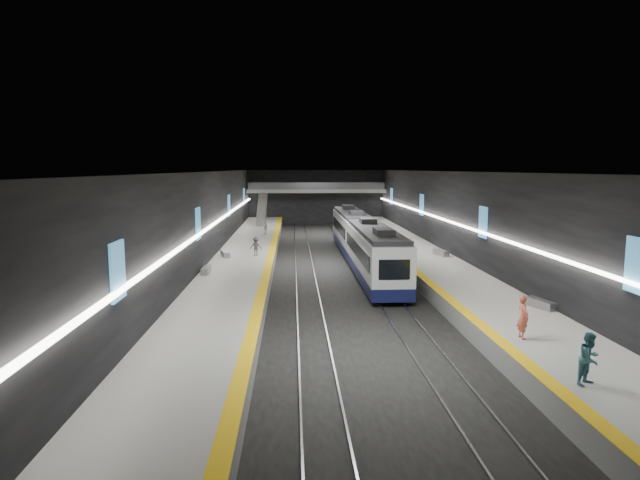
{
  "coord_description": "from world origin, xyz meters",
  "views": [
    {
      "loc": [
        -3.45,
        -44.73,
        8.26
      ],
      "look_at": [
        -1.14,
        0.25,
        2.2
      ],
      "focal_mm": 30.0,
      "sensor_mm": 36.0,
      "label": 1
    }
  ],
  "objects": [
    {
      "name": "bench_left_near",
      "position": [
        -9.5,
        -7.86,
        1.22
      ],
      "size": [
        0.5,
        1.77,
        0.43
      ],
      "primitive_type": "cube",
      "rotation": [
        0.0,
        0.0,
        0.0
      ],
      "color": "#99999E",
      "rests_on": "platform_left"
    },
    {
      "name": "wall_right",
      "position": [
        10.0,
        0.0,
        4.0
      ],
      "size": [
        0.04,
        70.0,
        8.0
      ],
      "primitive_type": "cube",
      "color": "black",
      "rests_on": "ground"
    },
    {
      "name": "tile_surface_left",
      "position": [
        -7.5,
        0.0,
        1.01
      ],
      "size": [
        5.0,
        70.0,
        0.02
      ],
      "primitive_type": "cube",
      "color": "#9A9A95",
      "rests_on": "platform_left"
    },
    {
      "name": "wall_left",
      "position": [
        -10.0,
        0.0,
        4.0
      ],
      "size": [
        0.04,
        70.0,
        8.0
      ],
      "primitive_type": "cube",
      "color": "black",
      "rests_on": "ground"
    },
    {
      "name": "tactile_strip_left",
      "position": [
        -5.3,
        0.0,
        1.02
      ],
      "size": [
        0.6,
        70.0,
        0.02
      ],
      "primitive_type": "cube",
      "color": "yellow",
      "rests_on": "platform_left"
    },
    {
      "name": "wall_front",
      "position": [
        0.0,
        -35.0,
        4.0
      ],
      "size": [
        20.0,
        0.04,
        8.0
      ],
      "primitive_type": "cube",
      "color": "black",
      "rests_on": "ground"
    },
    {
      "name": "wall_back",
      "position": [
        0.0,
        35.0,
        4.0
      ],
      "size": [
        20.0,
        0.04,
        8.0
      ],
      "primitive_type": "cube",
      "color": "black",
      "rests_on": "ground"
    },
    {
      "name": "passenger_left_a",
      "position": [
        -6.45,
        13.72,
        1.8
      ],
      "size": [
        0.68,
        1.02,
        1.61
      ],
      "primitive_type": "imported",
      "rotation": [
        0.0,
        0.0,
        -1.91
      ],
      "color": "silver",
      "rests_on": "platform_left"
    },
    {
      "name": "tactile_strip_right",
      "position": [
        5.3,
        0.0,
        1.02
      ],
      "size": [
        0.6,
        70.0,
        0.02
      ],
      "primitive_type": "cube",
      "color": "yellow",
      "rests_on": "platform_right"
    },
    {
      "name": "platform_right",
      "position": [
        7.5,
        0.0,
        0.5
      ],
      "size": [
        5.0,
        70.0,
        1.0
      ],
      "primitive_type": "cube",
      "color": "slate",
      "rests_on": "ground"
    },
    {
      "name": "rails",
      "position": [
        -0.0,
        0.0,
        0.06
      ],
      "size": [
        6.52,
        70.0,
        0.12
      ],
      "color": "gray",
      "rests_on": "ground"
    },
    {
      "name": "ad_posters",
      "position": [
        -0.0,
        1.0,
        4.5
      ],
      "size": [
        19.94,
        53.5,
        2.2
      ],
      "color": "#4493CE",
      "rests_on": "wall_left"
    },
    {
      "name": "platform_left",
      "position": [
        -7.5,
        0.0,
        0.5
      ],
      "size": [
        5.0,
        70.0,
        1.0
      ],
      "primitive_type": "cube",
      "color": "slate",
      "rests_on": "ground"
    },
    {
      "name": "ceiling",
      "position": [
        0.0,
        0.0,
        8.0
      ],
      "size": [
        20.0,
        70.0,
        0.04
      ],
      "primitive_type": "cube",
      "rotation": [
        3.14,
        0.0,
        0.0
      ],
      "color": "beige",
      "rests_on": "wall_left"
    },
    {
      "name": "escalator",
      "position": [
        -7.5,
        26.0,
        2.9
      ],
      "size": [
        1.2,
        7.5,
        3.92
      ],
      "primitive_type": "cube",
      "rotation": [
        0.44,
        0.0,
        0.0
      ],
      "color": "#99999E",
      "rests_on": "platform_left"
    },
    {
      "name": "passenger_right_a",
      "position": [
        6.35,
        -23.07,
        1.95
      ],
      "size": [
        0.48,
        0.71,
        1.9
      ],
      "primitive_type": "imported",
      "rotation": [
        0.0,
        0.0,
        1.61
      ],
      "color": "#D0614D",
      "rests_on": "platform_right"
    },
    {
      "name": "train",
      "position": [
        2.5,
        0.87,
        2.2
      ],
      "size": [
        2.69,
        30.05,
        3.6
      ],
      "color": "#10133B",
      "rests_on": "ground"
    },
    {
      "name": "mezzanine_bridge",
      "position": [
        0.0,
        32.93,
        5.04
      ],
      "size": [
        20.0,
        3.0,
        1.5
      ],
      "color": "gray",
      "rests_on": "wall_left"
    },
    {
      "name": "cove_light_left",
      "position": [
        -9.8,
        0.0,
        3.8
      ],
      "size": [
        0.25,
        68.6,
        0.12
      ],
      "primitive_type": "cube",
      "color": "white",
      "rests_on": "wall_left"
    },
    {
      "name": "passenger_left_b",
      "position": [
        -6.52,
        -0.46,
        1.78
      ],
      "size": [
        1.09,
        0.74,
        1.56
      ],
      "primitive_type": "imported",
      "rotation": [
        0.0,
        0.0,
        2.97
      ],
      "color": "#43434B",
      "rests_on": "platform_left"
    },
    {
      "name": "ground",
      "position": [
        0.0,
        0.0,
        0.0
      ],
      "size": [
        70.0,
        70.0,
        0.0
      ],
      "primitive_type": "plane",
      "color": "black",
      "rests_on": "ground"
    },
    {
      "name": "bench_right_near",
      "position": [
        9.5,
        -18.13,
        1.22
      ],
      "size": [
        1.02,
        1.9,
        0.45
      ],
      "primitive_type": "cube",
      "rotation": [
        0.0,
        0.0,
        0.29
      ],
      "color": "#99999E",
      "rests_on": "platform_right"
    },
    {
      "name": "tile_surface_right",
      "position": [
        7.5,
        0.0,
        1.01
      ],
      "size": [
        5.0,
        70.0,
        0.02
      ],
      "primitive_type": "cube",
      "color": "#9A9A95",
      "rests_on": "platform_right"
    },
    {
      "name": "cove_light_right",
      "position": [
        9.8,
        0.0,
        3.8
      ],
      "size": [
        0.25,
        68.6,
        0.12
      ],
      "primitive_type": "cube",
      "color": "white",
      "rests_on": "wall_right"
    },
    {
      "name": "bench_left_far",
      "position": [
        -9.06,
        -0.7,
        1.24
      ],
      "size": [
        1.06,
        2.0,
        0.47
      ],
      "primitive_type": "cube",
      "rotation": [
        0.0,
        0.0,
        0.29
      ],
      "color": "#99999E",
      "rests_on": "platform_left"
    },
    {
      "name": "passenger_right_b",
      "position": [
        6.49,
        -27.99,
        1.9
      ],
      "size": [
        1.11,
        1.04,
        1.81
      ],
      "primitive_type": "imported",
      "rotation": [
        0.0,
        0.0,
        0.55
      ],
      "color": "teal",
      "rests_on": "platform_right"
    },
    {
      "name": "bench_right_far",
      "position": [
        8.94,
        -1.16,
        1.25
      ],
      "size": [
        0.96,
        2.08,
        0.49
      ],
      "primitive_type": "cube",
      "rotation": [
        0.0,
        0.0,
        0.21
      ],
      "color": "#99999E",
      "rests_on": "platform_right"
    }
  ]
}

